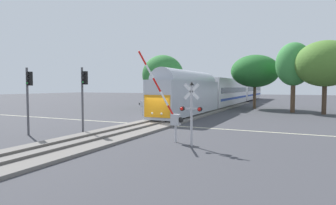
{
  "coord_description": "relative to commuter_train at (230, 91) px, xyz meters",
  "views": [
    {
      "loc": [
        12.34,
        -23.19,
        3.56
      ],
      "look_at": [
        0.63,
        1.76,
        2.0
      ],
      "focal_mm": 30.27,
      "sensor_mm": 36.0,
      "label": 1
    }
  ],
  "objects": [
    {
      "name": "road_centre_stripe",
      "position": [
        -0.0,
        -31.01,
        -2.72
      ],
      "size": [
        44.0,
        0.2,
        0.01
      ],
      "color": "beige",
      "rests_on": "ground"
    },
    {
      "name": "elm_centre_background",
      "position": [
        5.63,
        -7.18,
        3.29
      ],
      "size": [
        7.55,
        7.55,
        8.6
      ],
      "color": "brown",
      "rests_on": "ground"
    },
    {
      "name": "traffic_signal_median",
      "position": [
        -2.56,
        -37.53,
        0.64
      ],
      "size": [
        0.53,
        0.38,
        5.01
      ],
      "color": "#4C4C51",
      "rests_on": "ground"
    },
    {
      "name": "commuter_train",
      "position": [
        0.0,
        0.0,
        0.0
      ],
      "size": [
        3.04,
        64.61,
        5.16
      ],
      "color": "#B2B7C1",
      "rests_on": "railway_track"
    },
    {
      "name": "oak_behind_train",
      "position": [
        -7.74,
        -13.38,
        2.69
      ],
      "size": [
        6.58,
        6.58,
        8.57
      ],
      "color": "brown",
      "rests_on": "ground"
    },
    {
      "name": "railway_track",
      "position": [
        -0.0,
        -31.01,
        -2.63
      ],
      "size": [
        4.4,
        80.0,
        0.32
      ],
      "color": "slate",
      "rests_on": "ground"
    },
    {
      "name": "crossing_signal_mast",
      "position": [
        6.51,
        -38.54,
        -0.37
      ],
      "size": [
        1.36,
        0.44,
        3.85
      ],
      "color": "#B2B2B7",
      "rests_on": "ground"
    },
    {
      "name": "ground_plane",
      "position": [
        -0.0,
        -31.01,
        -2.72
      ],
      "size": [
        220.0,
        220.0,
        0.0
      ],
      "primitive_type": "plane",
      "color": "#3D3D42"
    },
    {
      "name": "crossing_gate_near",
      "position": [
        4.86,
        -37.77,
        -0.75
      ],
      "size": [
        3.27,
        0.4,
        5.94
      ],
      "color": "#B7B7BC",
      "rests_on": "ground"
    },
    {
      "name": "traffic_signal_near_left",
      "position": [
        -5.55,
        -39.93,
        0.59
      ],
      "size": [
        0.53,
        0.38,
        4.93
      ],
      "color": "#4C4C51",
      "rests_on": "ground"
    },
    {
      "name": "oak_far_right",
      "position": [
        11.37,
        -11.85,
        3.84
      ],
      "size": [
        4.7,
        4.7,
        9.56
      ],
      "color": "brown",
      "rests_on": "ground"
    },
    {
      "name": "crossing_gate_far",
      "position": [
        -5.01,
        -24.24,
        -0.83
      ],
      "size": [
        2.36,
        0.4,
        5.72
      ],
      "color": "#B7B7BC",
      "rests_on": "ground"
    },
    {
      "name": "maple_right_background",
      "position": [
        15.06,
        -13.18,
        3.71
      ],
      "size": [
        7.38,
        7.38,
        9.36
      ],
      "color": "#4C3828",
      "rests_on": "ground"
    }
  ]
}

